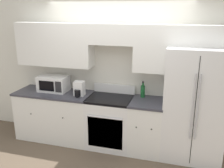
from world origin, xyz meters
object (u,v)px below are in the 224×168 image
Objects in this scene: oven_range at (110,121)px; bottle at (143,91)px; refrigerator at (194,104)px; microwave at (54,84)px.

bottle reaches higher than oven_range.
refrigerator is (1.38, 0.06, 0.46)m from oven_range.
refrigerator reaches higher than oven_range.
microwave is 1.90× the size of bottle.
refrigerator is at bearing -0.41° from microwave.
refrigerator is 2.50m from microwave.
microwave is at bearing -176.08° from bottle.
refrigerator reaches higher than bottle.
oven_range is 0.58× the size of refrigerator.
refrigerator is 6.51× the size of bottle.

